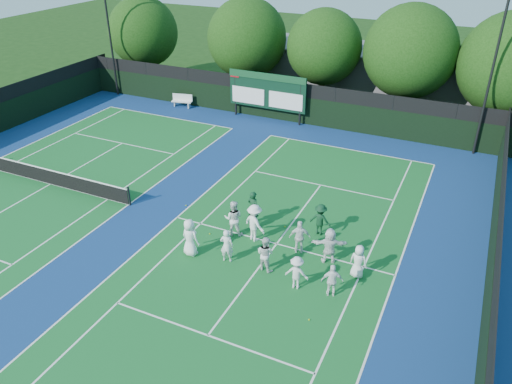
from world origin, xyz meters
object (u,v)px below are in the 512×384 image
at_px(bench, 182,100).
at_px(coach_left, 253,208).
at_px(scoreboard, 267,91).
at_px(tennis_net, 49,176).

height_order(bench, coach_left, coach_left).
distance_m(scoreboard, tennis_net, 16.26).
xyz_separation_m(tennis_net, coach_left, (12.29, 1.07, 0.43)).
xyz_separation_m(tennis_net, bench, (-0.29, 14.37, 0.06)).
bearing_deg(tennis_net, scoreboard, 64.40).
relative_size(scoreboard, tennis_net, 0.53).
bearing_deg(coach_left, tennis_net, 19.88).
bearing_deg(coach_left, scoreboard, -53.68).
height_order(scoreboard, coach_left, scoreboard).
distance_m(tennis_net, coach_left, 12.35).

